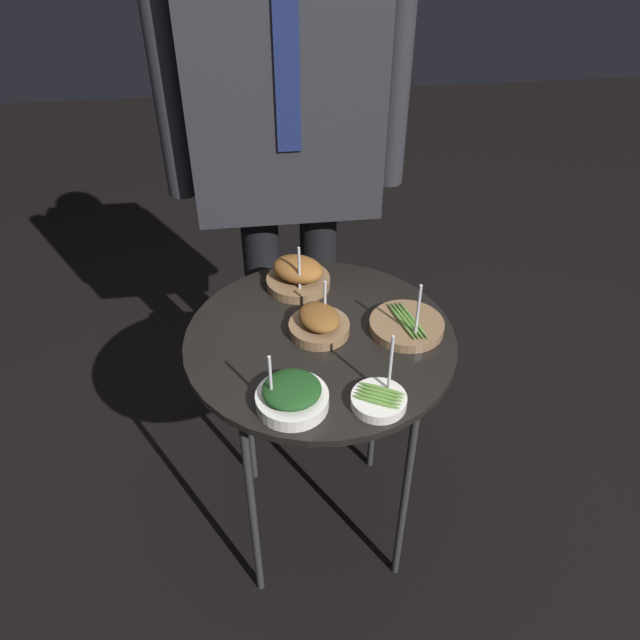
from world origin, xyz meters
TOP-DOWN VIEW (x-y plane):
  - ground_plane at (0.00, 0.00)m, footprint 8.00×8.00m
  - serving_cart at (0.00, 0.00)m, footprint 0.65×0.65m
  - bowl_roast_far_rim at (-0.00, 0.02)m, footprint 0.15×0.15m
  - bowl_asparagus_back_left at (0.21, -0.00)m, footprint 0.18×0.18m
  - bowl_roast_back_right at (-0.03, 0.21)m, footprint 0.17×0.17m
  - bowl_asparagus_front_center at (0.09, -0.24)m, footprint 0.12×0.12m
  - bowl_spinach_front_left at (-0.09, -0.22)m, footprint 0.15×0.15m
  - waiter_figure at (-0.03, 0.45)m, footprint 0.64×0.24m

SIDE VIEW (x-z plane):
  - ground_plane at x=0.00m, z-range 0.00..0.00m
  - serving_cart at x=0.00m, z-range 0.31..1.06m
  - bowl_asparagus_back_left at x=0.21m, z-range 0.68..0.84m
  - bowl_asparagus_front_center at x=0.09m, z-range 0.68..0.84m
  - bowl_roast_far_rim at x=0.00m, z-range 0.71..0.83m
  - bowl_spinach_front_left at x=-0.09m, z-range 0.70..0.84m
  - bowl_roast_back_right at x=-0.03m, z-range 0.71..0.85m
  - waiter_figure at x=-0.03m, z-range 0.23..1.98m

